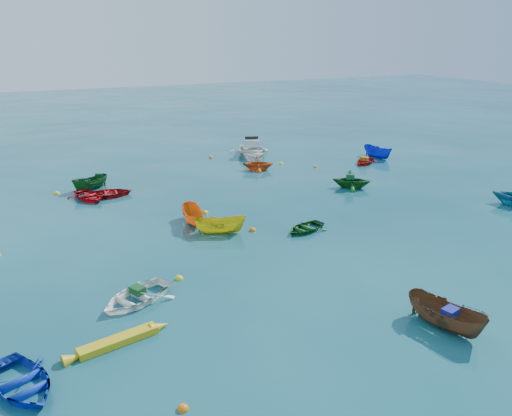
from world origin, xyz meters
name	(u,v)px	position (x,y,z in m)	size (l,w,h in m)	color
ground	(298,246)	(0.00, 0.00, 0.00)	(160.00, 160.00, 0.00)	#0A3948
dinghy_blue_sw	(22,389)	(-12.64, -5.78, 0.00)	(2.19, 3.07, 0.64)	#0E31B3
dinghy_white_near	(136,301)	(-8.46, -2.06, 0.00)	(2.22, 3.11, 0.64)	white
sampan_brown_mid	(444,328)	(1.24, -8.57, 0.00)	(1.16, 3.07, 1.19)	#54351E
sampan_yellow_mid	(221,233)	(-2.89, 3.19, 0.00)	(1.02, 2.71, 1.05)	gold
dinghy_green_e	(305,231)	(1.34, 1.63, 0.00)	(1.75, 2.44, 0.51)	#114A16
dinghy_red_nw	(109,196)	(-7.28, 12.07, 0.00)	(2.14, 2.99, 0.62)	#A70D10
sampan_orange_n	(194,223)	(-3.76, 5.13, 0.00)	(1.06, 2.82, 1.09)	orange
dinghy_green_n	(351,188)	(8.10, 7.05, 0.00)	(2.17, 2.52, 1.33)	#135318
dinghy_red_ne	(365,163)	(13.02, 12.22, 0.00)	(1.84, 2.57, 0.53)	#A10D0E
sampan_blue_far	(377,158)	(15.17, 13.38, 0.00)	(1.11, 2.94, 1.14)	#0F21BD
dinghy_red_far	(89,199)	(-8.50, 12.04, 0.00)	(2.10, 2.94, 0.61)	#AD0E14
dinghy_orange_far	(258,170)	(4.30, 13.99, 0.00)	(2.03, 2.36, 1.24)	#C54A12
sampan_green_far	(91,189)	(-8.10, 14.14, 0.00)	(1.01, 2.68, 1.04)	#114D1B
kayak_yellow	(119,344)	(-9.61, -4.67, 0.00)	(0.50, 3.47, 0.34)	gold
motorboat_white	(252,156)	(5.66, 18.26, 0.00)	(3.54, 4.95, 1.63)	silver
tarp_green_a	(137,290)	(-8.37, -2.01, 0.46)	(0.57, 0.43, 0.28)	#12481C
tarp_blue_a	(450,312)	(1.27, -8.72, 0.73)	(0.56, 0.43, 0.27)	navy
tarp_green_b	(350,176)	(8.02, 7.11, 0.84)	(0.73, 0.55, 0.35)	#134F29
tarp_orange_b	(365,159)	(12.93, 12.16, 0.41)	(0.60, 0.46, 0.29)	#B84F12
buoy_or_a	(183,410)	(-8.53, -8.63, 0.00)	(0.34, 0.34, 0.34)	orange
buoy_ye_a	(179,279)	(-6.39, -0.95, 0.00)	(0.36, 0.36, 0.36)	yellow
buoy_or_c	(253,231)	(-1.22, 2.78, 0.00)	(0.36, 0.36, 0.36)	orange
buoy_ye_c	(205,213)	(-2.64, 6.42, 0.00)	(0.37, 0.37, 0.37)	yellow
buoy_or_d	(315,167)	(8.71, 12.80, 0.00)	(0.29, 0.29, 0.29)	orange
buoy_ye_d	(57,194)	(-10.29, 13.98, 0.00)	(0.39, 0.39, 0.39)	yellow
buoy_or_e	(211,158)	(2.28, 19.13, 0.00)	(0.38, 0.38, 0.38)	orange
buoy_ye_e	(281,164)	(6.75, 14.86, 0.00)	(0.37, 0.37, 0.37)	yellow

